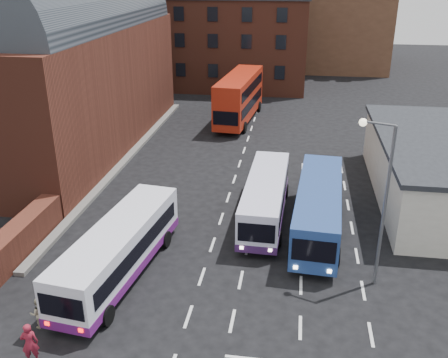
# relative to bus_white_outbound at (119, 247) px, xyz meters

# --- Properties ---
(ground) EXTENTS (180.00, 180.00, 0.00)m
(ground) POSITION_rel_bus_white_outbound_xyz_m (4.09, -1.93, -1.65)
(ground) COLOR black
(railway_station) EXTENTS (12.00, 28.00, 16.00)m
(railway_station) POSITION_rel_bus_white_outbound_xyz_m (-11.41, 19.07, 5.99)
(railway_station) COLOR #602B1E
(railway_station) RESTS_ON ground
(forecourt_wall) EXTENTS (1.20, 10.00, 1.80)m
(forecourt_wall) POSITION_rel_bus_white_outbound_xyz_m (-6.11, 0.07, -0.75)
(forecourt_wall) COLOR #602B1E
(forecourt_wall) RESTS_ON ground
(brick_terrace) EXTENTS (22.00, 10.00, 11.00)m
(brick_terrace) POSITION_rel_bus_white_outbound_xyz_m (-1.91, 44.07, 3.85)
(brick_terrace) COLOR brown
(brick_terrace) RESTS_ON ground
(castle_keep) EXTENTS (22.00, 22.00, 12.00)m
(castle_keep) POSITION_rel_bus_white_outbound_xyz_m (10.09, 64.07, 4.35)
(castle_keep) COLOR brown
(castle_keep) RESTS_ON ground
(bus_white_outbound) EXTENTS (3.59, 10.46, 2.79)m
(bus_white_outbound) POSITION_rel_bus_white_outbound_xyz_m (0.00, 0.00, 0.00)
(bus_white_outbound) COLOR white
(bus_white_outbound) RESTS_ON ground
(bus_white_inbound) EXTENTS (2.67, 9.90, 2.68)m
(bus_white_inbound) POSITION_rel_bus_white_outbound_xyz_m (6.78, 7.27, -0.06)
(bus_white_inbound) COLOR silver
(bus_white_inbound) RESTS_ON ground
(bus_blue) EXTENTS (3.23, 10.81, 2.91)m
(bus_blue) POSITION_rel_bus_white_outbound_xyz_m (9.95, 6.06, 0.07)
(bus_blue) COLOR navy
(bus_blue) RESTS_ON ground
(bus_red_double) EXTENTS (3.75, 11.87, 4.67)m
(bus_red_double) POSITION_rel_bus_white_outbound_xyz_m (2.58, 28.42, 0.83)
(bus_red_double) COLOR #A82310
(bus_red_double) RESTS_ON ground
(street_lamp) EXTENTS (1.61, 0.75, 8.30)m
(street_lamp) POSITION_rel_bus_white_outbound_xyz_m (12.41, 1.27, 3.36)
(street_lamp) COLOR slate
(street_lamp) RESTS_ON ground
(pedestrian_red) EXTENTS (0.78, 0.66, 1.82)m
(pedestrian_red) POSITION_rel_bus_white_outbound_xyz_m (-1.46, -6.35, -0.74)
(pedestrian_red) COLOR maroon
(pedestrian_red) RESTS_ON ground
(pedestrian_beige) EXTENTS (0.90, 0.85, 1.47)m
(pedestrian_beige) POSITION_rel_bus_white_outbound_xyz_m (-2.15, -4.36, -0.92)
(pedestrian_beige) COLOR tan
(pedestrian_beige) RESTS_ON ground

